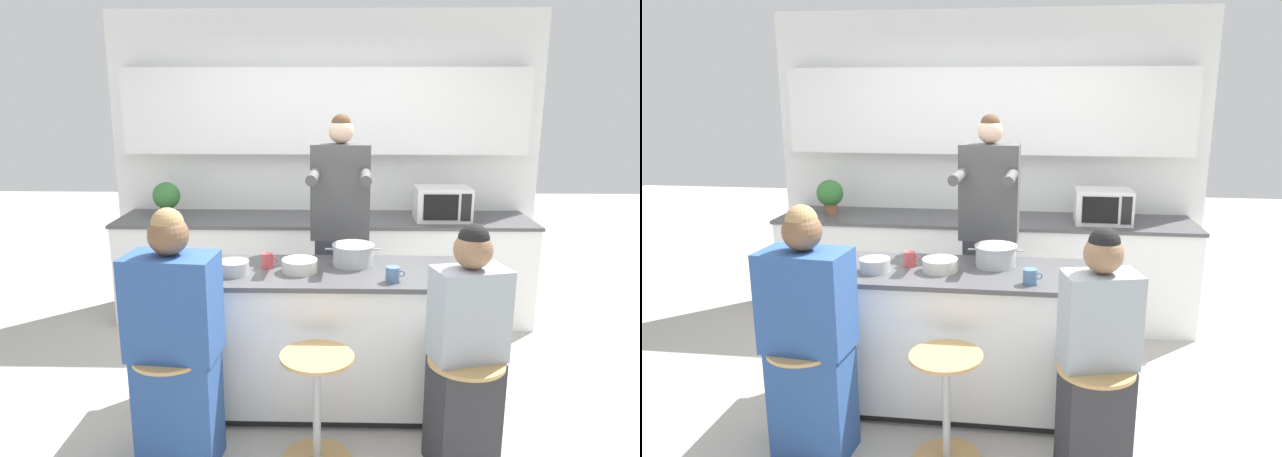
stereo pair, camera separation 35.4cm
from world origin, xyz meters
TOP-DOWN VIEW (x-y plane):
  - ground_plane at (0.00, 0.00)m, footprint 16.00×16.00m
  - wall_back at (0.00, 1.85)m, footprint 3.90×0.22m
  - back_counter at (0.00, 1.52)m, footprint 3.62×0.70m
  - kitchen_island at (0.00, 0.00)m, footprint 1.95×0.68m
  - bar_stool_leftmost at (-0.78, -0.62)m, footprint 0.40×0.40m
  - bar_stool_center at (0.00, -0.60)m, footprint 0.40×0.40m
  - bar_stool_rightmost at (0.78, -0.64)m, footprint 0.40×0.40m
  - person_cooking at (0.13, 0.54)m, footprint 0.43×0.60m
  - person_wrapped_blanket at (-0.75, -0.61)m, footprint 0.49×0.33m
  - person_seated_near at (0.78, -0.61)m, footprint 0.42×0.34m
  - cooking_pot at (0.21, 0.12)m, footprint 0.36×0.27m
  - fruit_bowl at (-0.52, -0.09)m, footprint 0.19×0.19m
  - mixing_bowl_steel at (-0.12, -0.03)m, footprint 0.22×0.22m
  - coffee_cup_near at (-0.33, 0.04)m, footprint 0.10×0.07m
  - coffee_cup_far at (0.43, -0.21)m, footprint 0.11×0.08m
  - banana_bunch at (0.84, -0.13)m, footprint 0.16×0.11m
  - microwave at (1.02, 1.46)m, footprint 0.47×0.34m
  - potted_plant at (-1.39, 1.52)m, footprint 0.24×0.24m

SIDE VIEW (x-z plane):
  - ground_plane at x=0.00m, z-range 0.00..0.00m
  - bar_stool_leftmost at x=-0.78m, z-range 0.05..0.68m
  - bar_stool_center at x=0.00m, z-range 0.05..0.68m
  - bar_stool_rightmost at x=0.78m, z-range 0.05..0.68m
  - back_counter at x=0.00m, z-range 0.00..0.91m
  - kitchen_island at x=0.00m, z-range 0.01..0.92m
  - person_seated_near at x=0.78m, z-range -0.05..1.31m
  - person_wrapped_blanket at x=-0.75m, z-range -0.04..1.39m
  - person_cooking at x=0.13m, z-range -0.01..1.84m
  - banana_bunch at x=0.84m, z-range 0.91..0.96m
  - mixing_bowl_steel at x=-0.12m, z-range 0.92..0.99m
  - fruit_bowl at x=-0.52m, z-range 0.92..1.00m
  - coffee_cup_far at x=0.43m, z-range 0.92..1.01m
  - coffee_cup_near at x=-0.33m, z-range 0.92..1.01m
  - cooking_pot at x=0.21m, z-range 0.92..1.05m
  - microwave at x=1.02m, z-range 0.91..1.20m
  - potted_plant at x=-1.39m, z-range 0.94..1.25m
  - wall_back at x=0.00m, z-range 0.19..2.89m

